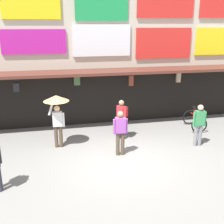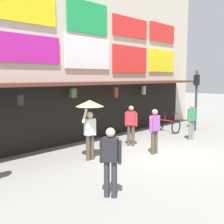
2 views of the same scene
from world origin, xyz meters
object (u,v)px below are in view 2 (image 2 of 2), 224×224
object	(u,v)px
pedestrian_in_yellow	(192,119)
pedestrian_in_red	(110,158)
pedestrian_in_white	(155,129)
traffic_light_far	(196,91)
pedestrian_with_umbrella	(90,113)
bicycle_parked	(167,125)
pedestrian_in_green	(131,122)

from	to	relation	value
pedestrian_in_yellow	pedestrian_in_red	size ratio (longest dim) A/B	1.00
pedestrian_in_red	pedestrian_in_white	bearing A→B (deg)	20.26
pedestrian_in_white	pedestrian_in_yellow	bearing A→B (deg)	2.57
traffic_light_far	pedestrian_in_yellow	distance (m)	2.62
pedestrian_in_red	pedestrian_with_umbrella	xyz separation A→B (m)	(1.78, 2.63, 0.69)
pedestrian_in_red	pedestrian_with_umbrella	bearing A→B (deg)	55.89
pedestrian_with_umbrella	pedestrian_in_red	bearing A→B (deg)	-124.11
pedestrian_in_white	bicycle_parked	bearing A→B (deg)	25.60
bicycle_parked	pedestrian_in_white	xyz separation A→B (m)	(-3.98, -1.91, 0.55)
pedestrian_in_white	pedestrian_in_red	world-z (taller)	same
bicycle_parked	pedestrian_in_red	world-z (taller)	pedestrian_in_red
bicycle_parked	pedestrian_in_yellow	distance (m)	2.02
bicycle_parked	pedestrian_in_green	bearing A→B (deg)	-172.72
pedestrian_in_white	traffic_light_far	bearing A→B (deg)	11.02
bicycle_parked	pedestrian_in_yellow	xyz separation A→B (m)	(-0.81, -1.76, 0.55)
traffic_light_far	bicycle_parked	size ratio (longest dim) A/B	2.59
traffic_light_far	pedestrian_in_yellow	world-z (taller)	traffic_light_far
bicycle_parked	pedestrian_with_umbrella	xyz separation A→B (m)	(-6.16, -0.74, 1.25)
pedestrian_in_green	pedestrian_in_white	bearing A→B (deg)	-106.03
pedestrian_in_white	pedestrian_in_green	bearing A→B (deg)	73.97
pedestrian_in_white	pedestrian_in_yellow	xyz separation A→B (m)	(3.17, 0.14, 0.00)
pedestrian_in_yellow	pedestrian_in_red	distance (m)	7.31
traffic_light_far	pedestrian_in_red	bearing A→B (deg)	-164.94
pedestrian_in_white	pedestrian_in_green	world-z (taller)	same
pedestrian_in_red	traffic_light_far	bearing A→B (deg)	15.06
bicycle_parked	pedestrian_in_red	bearing A→B (deg)	-157.01
pedestrian_in_yellow	pedestrian_with_umbrella	world-z (taller)	pedestrian_with_umbrella
pedestrian_in_yellow	pedestrian_in_red	bearing A→B (deg)	-167.33
traffic_light_far	pedestrian_in_green	distance (m)	5.06
traffic_light_far	pedestrian_in_green	world-z (taller)	traffic_light_far
pedestrian_in_white	pedestrian_in_red	distance (m)	4.22
traffic_light_far	pedestrian_in_red	xyz separation A→B (m)	(-9.29, -2.50, -1.19)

